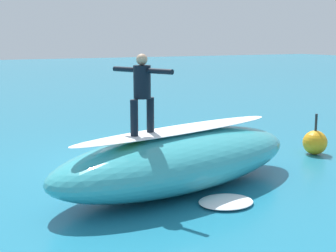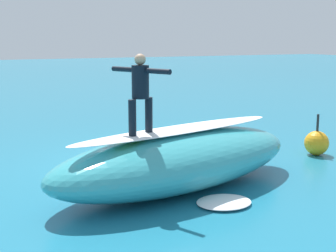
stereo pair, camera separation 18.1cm
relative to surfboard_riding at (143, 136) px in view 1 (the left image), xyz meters
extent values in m
plane|color=teal|center=(-0.96, -2.73, -1.26)|extent=(120.00, 120.00, 0.00)
ellipsoid|color=teal|center=(-0.97, -0.23, -0.65)|extent=(6.50, 3.63, 1.23)
ellipsoid|color=white|center=(-0.97, -0.23, 0.00)|extent=(5.26, 1.98, 0.08)
ellipsoid|color=yellow|center=(0.00, 0.00, 0.00)|extent=(1.96, 1.25, 0.07)
cylinder|color=black|center=(0.21, 0.10, 0.39)|extent=(0.15, 0.15, 0.70)
cylinder|color=black|center=(-0.21, -0.10, 0.39)|extent=(0.15, 0.15, 0.70)
cylinder|color=black|center=(0.00, 0.00, 1.05)|extent=(0.44, 0.44, 0.63)
sphere|color=tan|center=(0.00, 0.00, 1.48)|extent=(0.22, 0.22, 0.22)
cylinder|color=black|center=(-0.19, 0.41, 1.28)|extent=(0.33, 0.56, 0.10)
cylinder|color=black|center=(0.19, -0.41, 1.28)|extent=(0.33, 0.56, 0.10)
ellipsoid|color=#EAE5C6|center=(-2.74, -3.25, -1.22)|extent=(2.16, 1.13, 0.08)
cylinder|color=black|center=(-2.74, -3.25, -1.03)|extent=(0.90, 0.54, 0.30)
sphere|color=tan|center=(-3.23, -3.09, -0.97)|extent=(0.21, 0.21, 0.21)
cylinder|color=black|center=(-1.97, -3.40, -1.11)|extent=(0.71, 0.34, 0.13)
cylinder|color=black|center=(-2.03, -3.57, -1.11)|extent=(0.71, 0.34, 0.13)
sphere|color=orange|center=(-5.64, -1.19, -0.93)|extent=(0.66, 0.66, 0.66)
cylinder|color=#262626|center=(-5.64, -1.19, -0.37)|extent=(0.07, 0.07, 0.46)
ellipsoid|color=white|center=(-1.27, 1.06, -1.21)|extent=(1.15, 1.00, 0.10)
ellipsoid|color=white|center=(-1.53, -4.86, -1.18)|extent=(0.67, 0.63, 0.17)
ellipsoid|color=white|center=(-4.12, -3.16, -1.20)|extent=(1.11, 1.16, 0.11)
camera|label=1|loc=(3.63, 8.32, 1.89)|focal=50.89mm
camera|label=2|loc=(3.47, 8.40, 1.89)|focal=50.89mm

